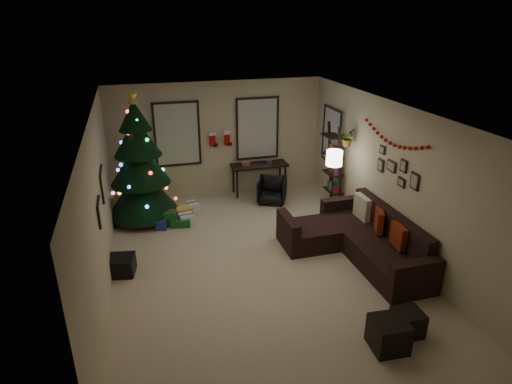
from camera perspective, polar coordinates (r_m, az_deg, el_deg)
The scene contains 29 objects.
floor at distance 7.80m, azimuth 0.51°, elevation -9.55°, with size 7.00×7.00×0.00m, color beige.
ceiling at distance 6.76m, azimuth 0.59°, elevation 10.23°, with size 7.00×7.00×0.00m, color white.
wall_back at distance 10.39m, azimuth -4.96°, elevation 6.87°, with size 5.00×5.00×0.00m, color beige.
wall_front at distance 4.40m, azimuth 14.20°, elevation -17.70°, with size 5.00×5.00×0.00m, color beige.
wall_left at distance 6.95m, azimuth -19.66°, elevation -2.55°, with size 7.00×7.00×0.00m, color beige.
wall_right at distance 8.19m, azimuth 17.58°, elevation 1.51°, with size 7.00×7.00×0.00m, color beige.
window_back_left at distance 10.18m, azimuth -10.25°, elevation 7.43°, with size 1.05×0.06×1.50m.
window_back_right at distance 10.53m, azimuth 0.17°, elevation 8.28°, with size 1.05×0.06×1.50m.
window_right_wall at distance 10.24m, azimuth 9.89°, elevation 7.24°, with size 0.06×0.90×1.30m.
christmas_tree at distance 9.33m, azimuth -14.92°, elevation 3.04°, with size 1.49×1.49×2.77m.
presents at distance 9.45m, azimuth -11.30°, elevation -3.15°, with size 1.50×1.01×0.30m.
sofa at distance 8.22m, azimuth 13.21°, elevation -6.13°, with size 1.87×2.72×0.87m.
pillow_red_a at distance 7.76m, azimuth 18.09°, elevation -5.51°, with size 0.11×0.40×0.40m, color maroon.
pillow_red_b at distance 8.22m, azimuth 15.76°, elevation -3.60°, with size 0.11×0.41×0.41m, color maroon.
pillow_cream at distance 8.70m, azimuth 13.70°, elevation -1.97°, with size 0.13×0.46×0.46m, color beige.
ottoman_near at distance 6.28m, azimuth 16.91°, elevation -17.34°, with size 0.45×0.45×0.43m, color black.
ottoman_far at distance 6.61m, azimuth 19.15°, elevation -15.76°, with size 0.38×0.38×0.36m, color black.
desk at distance 10.55m, azimuth 0.43°, elevation 3.21°, with size 1.36×0.49×0.74m.
desk_chair at distance 10.13m, azimuth 2.10°, elevation 0.22°, with size 0.58×0.54×0.60m, color black.
bookshelf at distance 9.85m, azimuth 10.15°, elevation 3.15°, with size 0.30×0.56×1.92m.
potted_plant at distance 9.19m, azimuth 11.81°, elevation 7.25°, with size 0.41×0.35×0.45m, color #4C4C4C.
floor_lamp at distance 9.02m, azimuth 10.13°, elevation 3.78°, with size 0.33×0.33×1.55m.
art_map at distance 7.69m, azimuth -19.39°, elevation 1.02°, with size 0.04×0.60×0.50m.
art_abstract at distance 6.65m, azimuth -19.74°, elevation -2.45°, with size 0.04×0.45×0.35m.
gallery at distance 8.05m, azimuth 17.92°, elevation 2.79°, with size 0.03×1.25×0.54m.
garland at distance 8.03m, azimuth 17.46°, elevation 6.78°, with size 0.08×1.90×0.30m, color #A5140C, non-canonical shape.
stocking_left at distance 10.29m, azimuth -5.66°, elevation 6.88°, with size 0.20×0.05×0.36m.
stocking_right at distance 10.26m, azimuth -3.75°, elevation 7.04°, with size 0.20×0.05×0.36m.
storage_bin at distance 7.86m, azimuth -17.85°, elevation -9.13°, with size 0.63×0.42×0.31m, color black.
Camera 1 is at (-1.88, -6.33, 4.14)m, focal length 30.66 mm.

